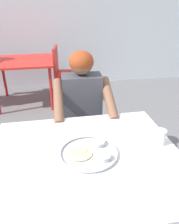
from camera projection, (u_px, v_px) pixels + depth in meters
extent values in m
cube|color=silver|center=(87.00, 158.00, 1.27)|extent=(1.08, 0.95, 0.03)
cylinder|color=#B2B2B7|center=(17.00, 170.00, 1.73)|extent=(0.04, 0.04, 0.71)
cylinder|color=#B2B2B7|center=(135.00, 156.00, 1.88)|extent=(0.04, 0.04, 0.71)
cylinder|color=#B7BABF|center=(89.00, 154.00, 1.28)|extent=(0.34, 0.34, 0.01)
torus|color=#B7BABF|center=(89.00, 152.00, 1.27)|extent=(0.34, 0.34, 0.01)
cylinder|color=#B2B5BA|center=(104.00, 157.00, 1.22)|extent=(0.07, 0.07, 0.03)
cylinder|color=#C65119|center=(104.00, 157.00, 1.22)|extent=(0.06, 0.06, 0.01)
cylinder|color=#B2B5BA|center=(99.00, 143.00, 1.34)|extent=(0.07, 0.07, 0.03)
cylinder|color=#B77F23|center=(99.00, 143.00, 1.34)|extent=(0.06, 0.06, 0.01)
ellipsoid|color=#E5C689|center=(78.00, 154.00, 1.26)|extent=(0.19, 0.17, 0.01)
ellipsoid|color=#E3BD86|center=(78.00, 151.00, 1.28)|extent=(0.12, 0.09, 0.01)
cylinder|color=white|center=(160.00, 137.00, 1.35)|extent=(0.07, 0.07, 0.10)
cylinder|color=#593319|center=(161.00, 133.00, 1.34)|extent=(0.06, 0.06, 0.02)
cube|color=red|center=(82.00, 128.00, 2.18)|extent=(0.42, 0.42, 0.04)
cube|color=red|center=(79.00, 101.00, 2.25)|extent=(0.38, 0.05, 0.38)
cylinder|color=red|center=(100.00, 154.00, 2.15)|extent=(0.03, 0.03, 0.40)
cylinder|color=red|center=(67.00, 157.00, 2.11)|extent=(0.03, 0.03, 0.40)
cylinder|color=red|center=(95.00, 136.00, 2.43)|extent=(0.03, 0.03, 0.40)
cylinder|color=red|center=(66.00, 139.00, 2.40)|extent=(0.03, 0.03, 0.40)
cylinder|color=#303030|center=(105.00, 174.00, 1.89)|extent=(0.10, 0.10, 0.43)
cylinder|color=#303030|center=(102.00, 135.00, 1.95)|extent=(0.14, 0.41, 0.12)
cylinder|color=#303030|center=(70.00, 177.00, 1.85)|extent=(0.10, 0.10, 0.43)
cylinder|color=#303030|center=(67.00, 138.00, 1.91)|extent=(0.14, 0.41, 0.12)
cube|color=#3F3F47|center=(82.00, 101.00, 2.00)|extent=(0.35, 0.22, 0.49)
cylinder|color=brown|center=(109.00, 98.00, 1.82)|extent=(0.10, 0.46, 0.25)
cylinder|color=brown|center=(58.00, 101.00, 1.77)|extent=(0.10, 0.46, 0.25)
sphere|color=brown|center=(81.00, 63.00, 1.84)|extent=(0.19, 0.19, 0.19)
ellipsoid|color=maroon|center=(81.00, 62.00, 1.83)|extent=(0.21, 0.20, 0.18)
cube|color=red|center=(23.00, 61.00, 3.41)|extent=(0.90, 0.85, 0.03)
cylinder|color=#AD1E18|center=(51.00, 89.00, 3.31)|extent=(0.04, 0.04, 0.67)
cylinder|color=#AD1E18|center=(4.00, 77.00, 3.83)|extent=(0.04, 0.04, 0.67)
cylinder|color=#AD1E18|center=(50.00, 75.00, 3.95)|extent=(0.04, 0.04, 0.67)
cube|color=red|center=(68.00, 74.00, 3.62)|extent=(0.46, 0.48, 0.04)
cube|color=red|center=(56.00, 60.00, 3.52)|extent=(0.10, 0.41, 0.42)
cylinder|color=red|center=(78.00, 84.00, 3.89)|extent=(0.03, 0.03, 0.43)
cylinder|color=red|center=(78.00, 91.00, 3.58)|extent=(0.03, 0.03, 0.43)
cylinder|color=red|center=(60.00, 84.00, 3.88)|extent=(0.03, 0.03, 0.43)
cylinder|color=red|center=(58.00, 92.00, 3.57)|extent=(0.03, 0.03, 0.43)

